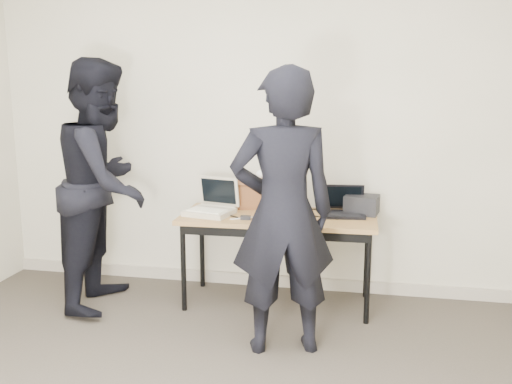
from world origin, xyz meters
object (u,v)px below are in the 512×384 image
(desk, at_px, (278,223))
(laptop_beige, at_px, (212,207))
(leather_satchel, at_px, (261,193))
(equipment_box, at_px, (362,205))
(laptop_right, at_px, (344,208))
(laptop_center, at_px, (279,210))
(person_observer, at_px, (104,184))
(person_typist, at_px, (283,213))

(desk, distance_m, laptop_beige, 0.53)
(leather_satchel, height_order, equipment_box, leather_satchel)
(desk, height_order, laptop_right, laptop_right)
(laptop_center, xyz_separation_m, person_observer, (-1.34, -0.17, 0.18))
(leather_satchel, xyz_separation_m, equipment_box, (0.81, -0.04, -0.05))
(laptop_right, distance_m, person_observer, 1.87)
(leather_satchel, distance_m, person_observer, 1.23)
(laptop_beige, relative_size, person_observer, 0.21)
(leather_satchel, bearing_deg, desk, -60.22)
(laptop_beige, bearing_deg, laptop_right, 22.30)
(laptop_right, xyz_separation_m, person_observer, (-1.83, -0.33, 0.18))
(leather_satchel, bearing_deg, laptop_right, -16.87)
(laptop_center, xyz_separation_m, laptop_right, (0.49, 0.15, 0.00))
(laptop_right, xyz_separation_m, leather_satchel, (-0.68, 0.10, 0.08))
(laptop_center, height_order, equipment_box, laptop_center)
(equipment_box, bearing_deg, leather_satchel, 177.47)
(laptop_center, xyz_separation_m, equipment_box, (0.62, 0.22, 0.02))
(leather_satchel, distance_m, person_typist, 1.03)
(leather_satchel, xyz_separation_m, person_observer, (-1.15, -0.43, 0.11))
(laptop_beige, relative_size, laptop_center, 1.15)
(laptop_beige, height_order, person_observer, person_observer)
(laptop_center, relative_size, leather_satchel, 0.93)
(desk, bearing_deg, equipment_box, 15.98)
(laptop_center, bearing_deg, laptop_right, 32.58)
(laptop_center, distance_m, leather_satchel, 0.33)
(laptop_beige, height_order, equipment_box, laptop_beige)
(laptop_beige, height_order, person_typist, person_typist)
(person_typist, bearing_deg, desk, -95.95)
(laptop_beige, bearing_deg, desk, 17.11)
(person_observer, bearing_deg, leather_satchel, -73.92)
(leather_satchel, bearing_deg, person_observer, -168.03)
(laptop_beige, bearing_deg, person_typist, -33.56)
(person_typist, xyz_separation_m, person_observer, (-1.48, 0.54, 0.04))
(desk, bearing_deg, person_typist, -79.88)
(person_typist, relative_size, person_observer, 0.96)
(person_typist, height_order, person_observer, person_observer)
(laptop_center, bearing_deg, person_observer, -157.59)
(laptop_center, bearing_deg, person_typist, -64.56)
(equipment_box, bearing_deg, person_observer, -168.67)
(leather_satchel, relative_size, equipment_box, 1.52)
(leather_satchel, bearing_deg, laptop_center, -61.19)
(laptop_beige, relative_size, laptop_right, 1.22)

